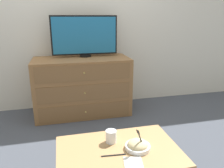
{
  "coord_description": "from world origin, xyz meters",
  "views": [
    {
      "loc": [
        -0.26,
        -3.25,
        1.32
      ],
      "look_at": [
        0.17,
        -1.48,
        0.76
      ],
      "focal_mm": 35.0,
      "sensor_mm": 36.0,
      "label": 1
    }
  ],
  "objects": [
    {
      "name": "ground_plane",
      "position": [
        0.0,
        0.0,
        0.0
      ],
      "size": [
        12.0,
        12.0,
        0.0
      ],
      "primitive_type": "plane",
      "color": "#474C56"
    },
    {
      "name": "wall_back",
      "position": [
        0.0,
        0.03,
        1.3
      ],
      "size": [
        12.0,
        0.05,
        2.6
      ],
      "color": "silver",
      "rests_on": "ground_plane"
    },
    {
      "name": "dresser",
      "position": [
        0.02,
        -0.32,
        0.4
      ],
      "size": [
        1.29,
        0.6,
        0.79
      ],
      "color": "olive",
      "rests_on": "ground_plane"
    },
    {
      "name": "tv",
      "position": [
        0.09,
        -0.21,
        1.07
      ],
      "size": [
        0.9,
        0.15,
        0.56
      ],
      "color": "black",
      "rests_on": "dresser"
    },
    {
      "name": "coffee_table",
      "position": [
        0.11,
        -1.93,
        0.35
      ],
      "size": [
        0.88,
        0.58,
        0.4
      ],
      "color": "tan",
      "rests_on": "ground_plane"
    },
    {
      "name": "takeout_bowl",
      "position": [
        0.25,
        -1.95,
        0.43
      ],
      "size": [
        0.18,
        0.18,
        0.18
      ],
      "color": "silver",
      "rests_on": "coffee_table"
    },
    {
      "name": "drink_cup",
      "position": [
        0.08,
        -1.81,
        0.45
      ],
      "size": [
        0.08,
        0.08,
        0.1
      ],
      "color": "beige",
      "rests_on": "coffee_table"
    },
    {
      "name": "napkin",
      "position": [
        0.16,
        -2.09,
        0.41
      ],
      "size": [
        0.14,
        0.14,
        0.0
      ],
      "color": "white",
      "rests_on": "coffee_table"
    },
    {
      "name": "knife",
      "position": [
        0.06,
        -1.99,
        0.41
      ],
      "size": [
        0.17,
        0.02,
        0.01
      ],
      "color": "black",
      "rests_on": "coffee_table"
    }
  ]
}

